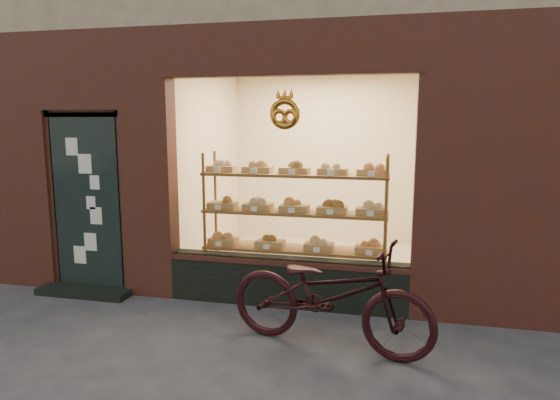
# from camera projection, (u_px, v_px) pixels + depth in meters

# --- Properties ---
(display_shelf) EXTENTS (2.20, 0.45, 1.70)m
(display_shelf) POSITION_uv_depth(u_px,v_px,m) (294.00, 222.00, 5.96)
(display_shelf) COLOR brown
(display_shelf) RESTS_ON ground
(bicycle) EXTENTS (2.04, 1.05, 1.02)m
(bicycle) POSITION_uv_depth(u_px,v_px,m) (329.00, 295.00, 4.55)
(bicycle) COLOR black
(bicycle) RESTS_ON ground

